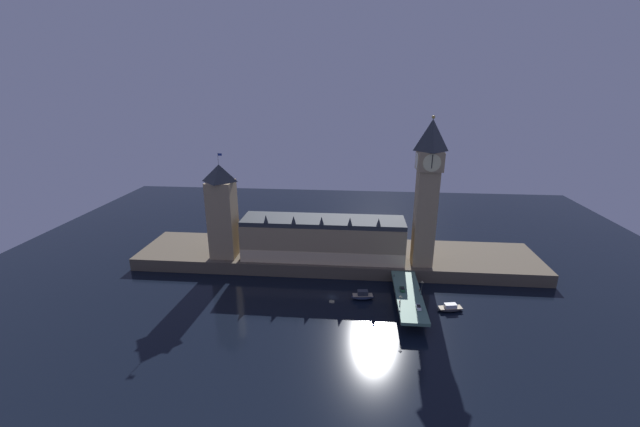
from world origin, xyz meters
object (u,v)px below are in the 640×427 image
object	(u,v)px
boat_downstream	(450,308)
clock_tower	(427,190)
pedestrian_near_rail	(400,302)
pedestrian_mid_walk	(420,290)
car_southbound_lead	(419,307)
street_lamp_near	(400,302)
victoria_tower	(222,211)
street_lamp_mid	(422,286)
boat_upstream	(363,296)
car_northbound_lead	(402,289)
pedestrian_far_rail	(394,275)

from	to	relation	value
boat_downstream	clock_tower	bearing A→B (deg)	103.54
boat_downstream	pedestrian_near_rail	bearing A→B (deg)	-163.41
pedestrian_mid_walk	car_southbound_lead	bearing A→B (deg)	-100.01
pedestrian_mid_walk	street_lamp_near	xyz separation A→B (m)	(-10.57, -17.11, 3.59)
pedestrian_mid_walk	victoria_tower	bearing A→B (deg)	162.92
car_southbound_lead	pedestrian_near_rail	world-z (taller)	pedestrian_near_rail
street_lamp_mid	boat_upstream	world-z (taller)	street_lamp_mid
car_southbound_lead	street_lamp_near	bearing A→B (deg)	-161.42
car_northbound_lead	street_lamp_mid	size ratio (longest dim) A/B	0.68
car_northbound_lead	street_lamp_mid	distance (m)	9.30
car_northbound_lead	car_southbound_lead	xyz separation A→B (m)	(5.09, -15.13, 0.03)
boat_upstream	car_southbound_lead	bearing A→B (deg)	-35.44
boat_downstream	street_lamp_near	bearing A→B (deg)	-152.16
pedestrian_near_rail	street_lamp_mid	size ratio (longest dim) A/B	0.28
street_lamp_near	pedestrian_near_rail	bearing A→B (deg)	85.89
victoria_tower	car_southbound_lead	bearing A→B (deg)	-24.85
clock_tower	victoria_tower	world-z (taller)	clock_tower
car_southbound_lead	street_lamp_mid	bearing A→B (deg)	76.24
victoria_tower	street_lamp_mid	bearing A→B (deg)	-18.26
street_lamp_near	boat_upstream	xyz separation A→B (m)	(-14.92, 19.04, -9.00)
street_lamp_near	street_lamp_mid	distance (m)	18.36
street_lamp_near	street_lamp_mid	xyz separation A→B (m)	(10.97, 14.72, -0.32)
pedestrian_far_rail	boat_upstream	size ratio (longest dim) A/B	0.15
victoria_tower	car_southbound_lead	distance (m)	110.38
pedestrian_near_rail	street_lamp_near	xyz separation A→B (m)	(-0.40, -5.57, 3.51)
clock_tower	boat_upstream	xyz separation A→B (m)	(-30.48, -27.22, -45.03)
pedestrian_mid_walk	street_lamp_near	world-z (taller)	street_lamp_near
pedestrian_far_rail	street_lamp_near	distance (m)	31.02
victoria_tower	car_southbound_lead	size ratio (longest dim) A/B	13.26
car_northbound_lead	pedestrian_mid_walk	bearing A→B (deg)	-5.42
pedestrian_mid_walk	street_lamp_near	distance (m)	20.43
clock_tower	street_lamp_near	bearing A→B (deg)	-108.59
street_lamp_mid	pedestrian_far_rail	bearing A→B (deg)	123.31
clock_tower	boat_upstream	bearing A→B (deg)	-138.23
pedestrian_far_rail	street_lamp_mid	world-z (taller)	street_lamp_mid
victoria_tower	pedestrian_far_rail	size ratio (longest dim) A/B	34.14
boat_downstream	car_northbound_lead	bearing A→B (deg)	165.62
street_lamp_near	boat_upstream	size ratio (longest dim) A/B	0.66
car_southbound_lead	boat_downstream	world-z (taller)	car_southbound_lead
car_southbound_lead	street_lamp_near	size ratio (longest dim) A/B	0.59
victoria_tower	pedestrian_near_rail	xyz separation A→B (m)	(89.88, -42.29, -24.95)
pedestrian_mid_walk	street_lamp_mid	distance (m)	4.07
victoria_tower	street_lamp_near	size ratio (longest dim) A/B	7.82
street_lamp_near	boat_downstream	distance (m)	28.39
pedestrian_mid_walk	pedestrian_far_rail	size ratio (longest dim) A/B	1.04
car_northbound_lead	street_lamp_near	size ratio (longest dim) A/B	0.63
pedestrian_mid_walk	boat_downstream	xyz separation A→B (m)	(13.12, -4.60, -5.81)
boat_upstream	victoria_tower	bearing A→B (deg)	158.87
street_lamp_mid	clock_tower	bearing A→B (deg)	81.72
victoria_tower	boat_upstream	world-z (taller)	victoria_tower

